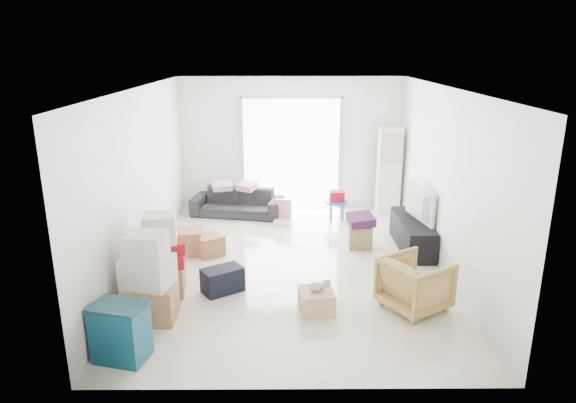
# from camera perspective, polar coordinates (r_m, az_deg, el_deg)

# --- Properties ---
(room_shell) EXTENTS (4.98, 6.48, 3.18)m
(room_shell) POSITION_cam_1_polar(r_m,az_deg,el_deg) (7.57, 0.66, 2.25)
(room_shell) COLOR beige
(room_shell) RESTS_ON ground
(sliding_door) EXTENTS (2.10, 0.04, 2.33)m
(sliding_door) POSITION_cam_1_polar(r_m,az_deg,el_deg) (10.50, 0.37, 5.78)
(sliding_door) COLOR white
(sliding_door) RESTS_ON room_shell
(ac_tower) EXTENTS (0.45, 0.30, 1.75)m
(ac_tower) POSITION_cam_1_polar(r_m,az_deg,el_deg) (10.47, 11.14, 3.36)
(ac_tower) COLOR white
(ac_tower) RESTS_ON room_shell
(tv_console) EXTENTS (0.45, 1.51, 0.50)m
(tv_console) POSITION_cam_1_polar(r_m,az_deg,el_deg) (8.85, 13.64, -3.51)
(tv_console) COLOR black
(tv_console) RESTS_ON room_shell
(television) EXTENTS (0.75, 1.08, 0.13)m
(television) POSITION_cam_1_polar(r_m,az_deg,el_deg) (8.75, 13.78, -1.57)
(television) COLOR black
(television) RESTS_ON tv_console
(sofa) EXTENTS (1.87, 0.85, 0.70)m
(sofa) POSITION_cam_1_polar(r_m,az_deg,el_deg) (10.29, -5.65, 0.36)
(sofa) COLOR #28272D
(sofa) RESTS_ON room_shell
(pillow_left) EXTENTS (0.42, 0.37, 0.11)m
(pillow_left) POSITION_cam_1_polar(r_m,az_deg,el_deg) (10.21, -7.38, 2.55)
(pillow_left) COLOR #C791A6
(pillow_left) RESTS_ON sofa
(pillow_right) EXTENTS (0.41, 0.39, 0.11)m
(pillow_right) POSITION_cam_1_polar(r_m,az_deg,el_deg) (10.13, -4.60, 2.52)
(pillow_right) COLOR #C791A6
(pillow_right) RESTS_ON sofa
(armchair) EXTENTS (0.98, 0.99, 0.76)m
(armchair) POSITION_cam_1_polar(r_m,az_deg,el_deg) (6.83, 13.95, -8.61)
(armchair) COLOR tan
(armchair) RESTS_ON room_shell
(storage_bins) EXTENTS (0.65, 0.53, 0.65)m
(storage_bins) POSITION_cam_1_polar(r_m,az_deg,el_deg) (5.95, -18.12, -13.59)
(storage_bins) COLOR navy
(storage_bins) RESTS_ON room_shell
(box_stack_a) EXTENTS (0.66, 0.58, 1.13)m
(box_stack_a) POSITION_cam_1_polar(r_m,az_deg,el_deg) (6.56, -15.22, -8.57)
(box_stack_a) COLOR #AA764D
(box_stack_a) RESTS_ON room_shell
(box_stack_b) EXTENTS (0.68, 0.62, 1.13)m
(box_stack_b) POSITION_cam_1_polar(r_m,az_deg,el_deg) (7.21, -13.79, -6.24)
(box_stack_b) COLOR #AA764D
(box_stack_b) RESTS_ON room_shell
(box_stack_c) EXTENTS (0.60, 0.52, 0.40)m
(box_stack_c) POSITION_cam_1_polar(r_m,az_deg,el_deg) (8.57, -11.38, -4.40)
(box_stack_c) COLOR #AA764D
(box_stack_c) RESTS_ON room_shell
(loose_box) EXTENTS (0.55, 0.55, 0.33)m
(loose_box) POSITION_cam_1_polar(r_m,az_deg,el_deg) (8.45, -8.74, -4.81)
(loose_box) COLOR #AA764D
(loose_box) RESTS_ON room_shell
(duffel_bag) EXTENTS (0.63, 0.57, 0.35)m
(duffel_bag) POSITION_cam_1_polar(r_m,az_deg,el_deg) (7.21, -7.29, -8.64)
(duffel_bag) COLOR black
(duffel_bag) RESTS_ON room_shell
(ottoman) EXTENTS (0.39, 0.39, 0.38)m
(ottoman) POSITION_cam_1_polar(r_m,az_deg,el_deg) (8.75, 8.00, -3.84)
(ottoman) COLOR olive
(ottoman) RESTS_ON room_shell
(blanket) EXTENTS (0.47, 0.47, 0.14)m
(blanket) POSITION_cam_1_polar(r_m,az_deg,el_deg) (8.67, 8.07, -2.22)
(blanket) COLOR #502153
(blanket) RESTS_ON ottoman
(kids_table) EXTENTS (0.45, 0.45, 0.59)m
(kids_table) POSITION_cam_1_polar(r_m,az_deg,el_deg) (9.97, 5.45, 0.20)
(kids_table) COLOR blue
(kids_table) RESTS_ON room_shell
(toy_walker) EXTENTS (0.40, 0.37, 0.46)m
(toy_walker) POSITION_cam_1_polar(r_m,az_deg,el_deg) (9.80, -0.53, -1.78)
(toy_walker) COLOR silver
(toy_walker) RESTS_ON room_shell
(wood_crate) EXTENTS (0.47, 0.47, 0.29)m
(wood_crate) POSITION_cam_1_polar(r_m,az_deg,el_deg) (6.68, 3.20, -10.97)
(wood_crate) COLOR tan
(wood_crate) RESTS_ON room_shell
(plush_bunny) EXTENTS (0.29, 0.16, 0.14)m
(plush_bunny) POSITION_cam_1_polar(r_m,az_deg,el_deg) (6.59, 3.50, -9.34)
(plush_bunny) COLOR #B2ADA8
(plush_bunny) RESTS_ON wood_crate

